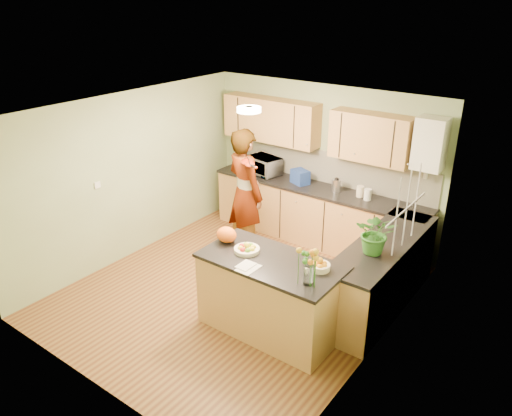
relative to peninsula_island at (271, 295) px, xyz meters
The scene contains 28 objects.
floor 1.04m from the peninsula_island, 154.67° to the left, with size 4.50×4.50×0.00m, color brown.
ceiling 2.22m from the peninsula_island, 154.67° to the left, with size 4.00×4.50×0.02m, color white.
wall_back 2.88m from the peninsula_island, 107.49° to the left, with size 4.00×0.02×2.50m, color gray.
wall_front 2.18m from the peninsula_island, 114.18° to the right, with size 4.00×0.02×2.50m, color gray.
wall_left 2.96m from the peninsula_island, behind, with size 0.02×4.50×2.50m, color gray.
wall_right 1.45m from the peninsula_island, 18.67° to the left, with size 0.02×4.50×2.50m, color gray.
back_counter 2.46m from the peninsula_island, 107.37° to the left, with size 3.64×0.62×0.94m.
right_counter 1.52m from the peninsula_island, 55.15° to the left, with size 0.62×2.24×0.94m.
splashback 2.82m from the peninsula_island, 105.58° to the left, with size 3.60×0.02×0.52m, color white.
upper_cabinets 3.00m from the peninsula_island, 112.18° to the left, with size 3.20×0.34×0.70m.
boiler 2.99m from the peninsula_island, 70.76° to the left, with size 0.40×0.30×0.86m.
window_right 1.87m from the peninsula_island, 40.61° to the left, with size 0.01×1.30×1.05m.
light_switch 2.94m from the peninsula_island, behind, with size 0.02×0.09×0.09m, color white.
ceiling_lamp 2.26m from the peninsula_island, 140.19° to the left, with size 0.30×0.30×0.07m.
peninsula_island is the anchor object (origin of this frame).
fruit_dish 0.63m from the peninsula_island, behind, with size 0.30×0.30×0.11m.
orange_bowl 0.78m from the peninsula_island, 15.26° to the left, with size 0.23×0.23×0.14m.
flower_vase 1.02m from the peninsula_island, 16.70° to the right, with size 0.26×0.26×0.49m.
orange_bag 0.91m from the peninsula_island, behind, with size 0.26×0.22×0.19m, color #E85D13.
papers 0.58m from the peninsula_island, 108.43° to the right, with size 0.20×0.27×0.01m, color white.
violinist 2.02m from the peninsula_island, 136.27° to the left, with size 0.73×0.48×2.00m, color #EDAB91.
violin 2.00m from the peninsula_island, 136.99° to the left, with size 0.57×0.23×0.11m, color #4B1004, non-canonical shape.
microwave 3.02m from the peninsula_island, 127.07° to the left, with size 0.54×0.37×0.30m, color white.
blue_box 2.63m from the peninsula_island, 114.35° to the left, with size 0.28×0.21×0.22m, color navy.
kettle 2.47m from the peninsula_island, 100.17° to the left, with size 0.14×0.14×0.26m.
jar_cream 2.46m from the peninsula_island, 90.87° to the left, with size 0.11×0.11×0.17m, color #F2E1C2.
jar_white 2.41m from the peninsula_island, 87.37° to the left, with size 0.11×0.11×0.17m, color white.
potted_plant 1.44m from the peninsula_island, 46.00° to the left, with size 0.47×0.40×0.52m, color #317226.
Camera 1 is at (3.66, -4.52, 3.81)m, focal length 35.00 mm.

